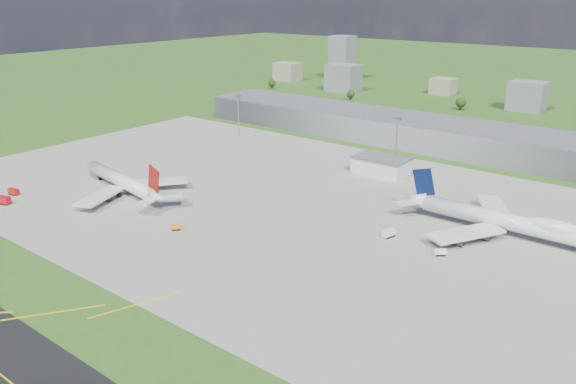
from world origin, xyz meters
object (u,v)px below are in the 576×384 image
Objects in this scene: airliner_blue_quad at (506,221)px; tug_yellow at (176,228)px; crash_tender at (14,192)px; van_white_near at (389,234)px; fire_truck at (2,200)px; van_white_far at (440,253)px; airliner_red_twin at (124,182)px.

tug_yellow is at bearing -144.83° from airliner_blue_quad.
crash_tender reaches higher than van_white_near.
tug_yellow is (80.60, 27.21, -0.75)m from fire_truck.
tug_yellow is (87.82, 18.27, -0.43)m from crash_tender.
fire_truck is (-181.93, -99.30, -3.94)m from airliner_blue_quad.
van_white_near is (67.67, 43.92, 0.38)m from tug_yellow.
van_white_far is (177.02, 59.24, -0.30)m from crash_tender.
airliner_red_twin is at bearing 151.50° from van_white_far.
airliner_red_twin reaches higher than crash_tender.
airliner_red_twin is at bearing 34.62° from fire_truck.
van_white_near is at bearing -140.33° from airliner_blue_quad.
van_white_far is at bearing -111.57° from airliner_blue_quad.
airliner_blue_quad is (151.44, 58.31, 0.50)m from airliner_red_twin.
fire_truck is 182.97m from van_white_far.
tug_yellow is 98.15m from van_white_far.
fire_truck is at bearing 151.02° from tug_yellow.
crash_tender is 1.26× the size of van_white_far.
fire_truck reaches higher than tug_yellow.
airliner_blue_quad is at bearing -149.21° from airliner_red_twin.
van_white_far is (139.30, 27.19, -4.05)m from airliner_red_twin.
airliner_blue_quad is at bearing 29.15° from van_white_far.
tug_yellow is 0.99× the size of van_white_far.
fire_truck reaches higher than van_white_near.
airliner_red_twin is 15.87× the size of van_white_far.
airliner_blue_quad is at bearing 9.89° from fire_truck.
van_white_far is at bearing -81.53° from van_white_near.
airliner_red_twin is 162.27m from airliner_blue_quad.
crash_tender is at bearing 110.22° from fire_truck.
airliner_red_twin is 51.20m from fire_truck.
crash_tender is 89.70m from tug_yellow.
tug_yellow is at bearing 139.25° from van_white_near.
van_white_near reaches higher than van_white_far.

